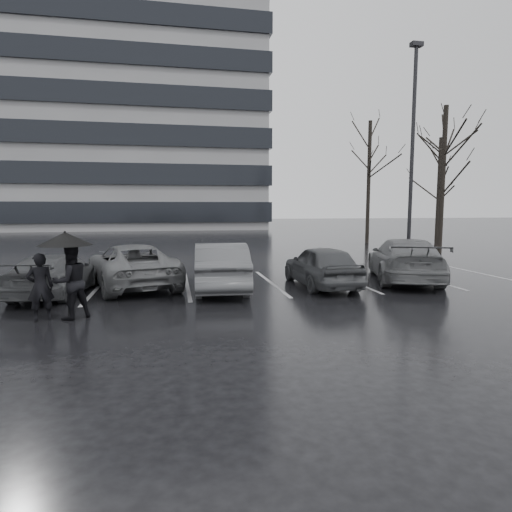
{
  "coord_description": "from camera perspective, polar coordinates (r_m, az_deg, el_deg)",
  "views": [
    {
      "loc": [
        -2.63,
        -11.35,
        2.54
      ],
      "look_at": [
        -0.21,
        1.0,
        1.1
      ],
      "focal_mm": 30.0,
      "sensor_mm": 36.0,
      "label": 1
    }
  ],
  "objects": [
    {
      "name": "ground",
      "position": [
        11.93,
        1.94,
        -5.77
      ],
      "size": [
        160.0,
        160.0,
        0.0
      ],
      "primitive_type": "plane",
      "color": "black",
      "rests_on": "ground"
    },
    {
      "name": "office_building",
      "position": [
        63.54,
        -29.93,
        16.39
      ],
      "size": [
        61.0,
        26.0,
        29.0
      ],
      "color": "gray",
      "rests_on": "ground"
    },
    {
      "name": "car_main",
      "position": [
        13.91,
        8.72,
        -1.28
      ],
      "size": [
        1.67,
        3.96,
        1.34
      ],
      "primitive_type": "imported",
      "rotation": [
        0.0,
        0.0,
        3.16
      ],
      "color": "black",
      "rests_on": "ground"
    },
    {
      "name": "car_west_a",
      "position": [
        13.28,
        -4.74,
        -1.34
      ],
      "size": [
        1.82,
        4.5,
        1.45
      ],
      "primitive_type": "imported",
      "rotation": [
        0.0,
        0.0,
        3.08
      ],
      "color": "#323234",
      "rests_on": "ground"
    },
    {
      "name": "car_west_b",
      "position": [
        14.29,
        -16.22,
        -1.2
      ],
      "size": [
        3.53,
        5.35,
        1.37
      ],
      "primitive_type": "imported",
      "rotation": [
        0.0,
        0.0,
        3.42
      ],
      "color": "#464649",
      "rests_on": "ground"
    },
    {
      "name": "car_west_c",
      "position": [
        13.76,
        -25.13,
        -2.21
      ],
      "size": [
        2.23,
        4.31,
        1.19
      ],
      "primitive_type": "imported",
      "rotation": [
        0.0,
        0.0,
        3.0
      ],
      "color": "black",
      "rests_on": "ground"
    },
    {
      "name": "car_east",
      "position": [
        15.71,
        19.19,
        -0.44
      ],
      "size": [
        3.66,
        5.46,
        1.47
      ],
      "primitive_type": "imported",
      "rotation": [
        0.0,
        0.0,
        2.79
      ],
      "color": "#464649",
      "rests_on": "ground"
    },
    {
      "name": "pedestrian_left",
      "position": [
        10.75,
        -26.82,
        -3.7
      ],
      "size": [
        0.64,
        0.52,
        1.53
      ],
      "primitive_type": "imported",
      "rotation": [
        0.0,
        0.0,
        3.45
      ],
      "color": "black",
      "rests_on": "ground"
    },
    {
      "name": "pedestrian_right",
      "position": [
        10.6,
        -23.48,
        -3.17
      ],
      "size": [
        1.05,
        1.01,
        1.71
      ],
      "primitive_type": "imported",
      "rotation": [
        0.0,
        0.0,
        3.75
      ],
      "color": "black",
      "rests_on": "ground"
    },
    {
      "name": "umbrella",
      "position": [
        10.59,
        -24.1,
        2.1
      ],
      "size": [
        1.18,
        1.18,
        2.01
      ],
      "color": "black",
      "rests_on": "ground"
    },
    {
      "name": "lamp_post",
      "position": [
        21.44,
        20.05,
        11.46
      ],
      "size": [
        0.54,
        0.54,
        9.89
      ],
      "rotation": [
        0.0,
        0.0,
        0.13
      ],
      "color": "gray",
      "rests_on": "ground"
    },
    {
      "name": "stall_stripes",
      "position": [
        14.2,
        -3.49,
        -3.78
      ],
      "size": [
        19.72,
        5.0,
        0.0
      ],
      "color": "#A3A3A6",
      "rests_on": "ground"
    },
    {
      "name": "tree_east",
      "position": [
        25.93,
        23.63,
        9.22
      ],
      "size": [
        0.26,
        0.26,
        8.0
      ],
      "primitive_type": "cylinder",
      "color": "black",
      "rests_on": "ground"
    },
    {
      "name": "tree_ne",
      "position": [
        30.61,
        23.19,
        7.81
      ],
      "size": [
        0.26,
        0.26,
        7.0
      ],
      "primitive_type": "cylinder",
      "color": "black",
      "rests_on": "ground"
    },
    {
      "name": "tree_north",
      "position": [
        31.51,
        14.78,
        9.43
      ],
      "size": [
        0.26,
        0.26,
        8.5
      ],
      "primitive_type": "cylinder",
      "color": "black",
      "rests_on": "ground"
    }
  ]
}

